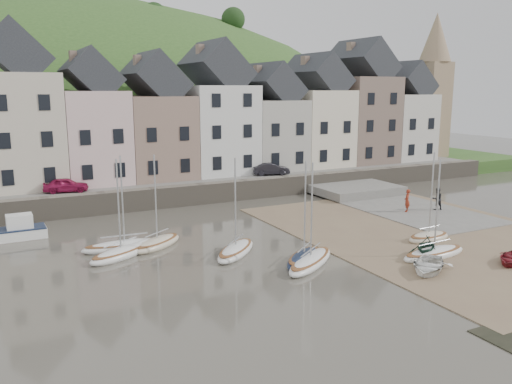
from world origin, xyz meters
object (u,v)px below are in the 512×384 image
person_red (407,201)px  sailboat_0 (125,246)px  rowboat_white (428,265)px  car_left (66,185)px  rowboat_green (426,246)px  car_right (271,169)px  person_dark (437,199)px

person_red → sailboat_0: bearing=-45.9°
sailboat_0 → rowboat_white: bearing=-40.2°
rowboat_white → car_left: car_left is taller
car_left → rowboat_green: bearing=-130.6°
rowboat_green → car_right: (1.73, 23.17, 1.51)m
sailboat_0 → rowboat_green: sailboat_0 is taller
rowboat_green → car_left: bearing=-174.5°
rowboat_white → rowboat_green: (1.92, 2.10, 0.28)m
rowboat_white → person_red: 14.63m
rowboat_green → person_red: person_red is taller
sailboat_0 → rowboat_white: 18.71m
rowboat_white → person_dark: bearing=95.6°
rowboat_green → person_red: size_ratio=1.28×
person_red → car_left: car_left is taller
sailboat_0 → car_left: size_ratio=1.74×
person_red → rowboat_green: bearing=8.4°
rowboat_green → car_left: 29.38m
rowboat_white → rowboat_green: bearing=100.5°
sailboat_0 → rowboat_white: sailboat_0 is taller
sailboat_0 → person_dark: size_ratio=3.38×
sailboat_0 → rowboat_green: (16.21, -9.98, 0.44)m
car_left → car_right: car_left is taller
sailboat_0 → car_right: sailboat_0 is taller
sailboat_0 → person_dark: 26.15m
car_left → car_right: (19.73, 0.00, -0.01)m
rowboat_white → person_red: person_red is taller
car_right → car_left: bearing=105.1°
person_dark → car_left: 31.41m
rowboat_green → car_left: car_left is taller
person_red → car_right: size_ratio=0.51×
person_red → person_dark: bearing=123.6°
person_dark → car_right: bearing=-49.4°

